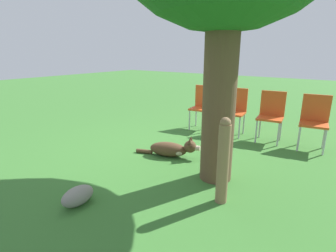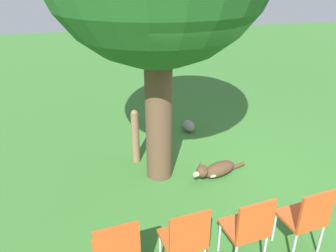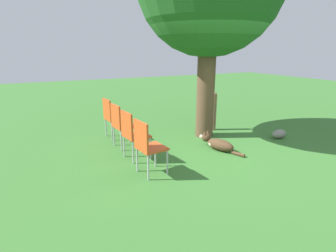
# 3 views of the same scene
# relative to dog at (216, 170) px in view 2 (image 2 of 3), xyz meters

# --- Properties ---
(ground_plane) EXTENTS (30.00, 30.00, 0.00)m
(ground_plane) POSITION_rel_dog_xyz_m (0.04, -0.02, -0.13)
(ground_plane) COLOR #38702D
(dog) EXTENTS (0.47, 1.04, 0.36)m
(dog) POSITION_rel_dog_xyz_m (0.00, 0.00, 0.00)
(dog) COLOR #513823
(dog) RESTS_ON ground_plane
(fence_post) EXTENTS (0.13, 0.13, 0.98)m
(fence_post) POSITION_rel_dog_xyz_m (0.77, 1.20, 0.37)
(fence_post) COLOR #846647
(fence_post) RESTS_ON ground_plane
(red_chair_0) EXTENTS (0.47, 0.49, 0.93)m
(red_chair_0) POSITION_rel_dog_xyz_m (-1.74, -0.41, 0.41)
(red_chair_0) COLOR #D14C1E
(red_chair_0) RESTS_ON ground_plane
(red_chair_1) EXTENTS (0.47, 0.49, 0.93)m
(red_chair_1) POSITION_rel_dog_xyz_m (-1.74, 0.31, 0.41)
(red_chair_1) COLOR #D14C1E
(red_chair_1) RESTS_ON ground_plane
(red_chair_2) EXTENTS (0.47, 0.49, 0.93)m
(red_chair_2) POSITION_rel_dog_xyz_m (-1.74, 1.03, 0.41)
(red_chair_2) COLOR #D14C1E
(red_chair_2) RESTS_ON ground_plane
(red_chair_3) EXTENTS (0.47, 0.49, 0.93)m
(red_chair_3) POSITION_rel_dog_xyz_m (-1.74, 1.75, 0.41)
(red_chair_3) COLOR #D14C1E
(red_chair_3) RESTS_ON ground_plane
(garden_rock) EXTENTS (0.39, 0.22, 0.21)m
(garden_rock) POSITION_rel_dog_xyz_m (1.75, -0.06, -0.02)
(garden_rock) COLOR gray
(garden_rock) RESTS_ON ground_plane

